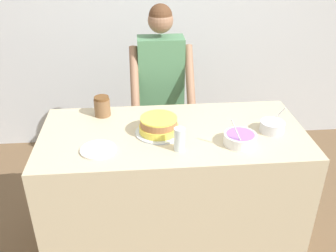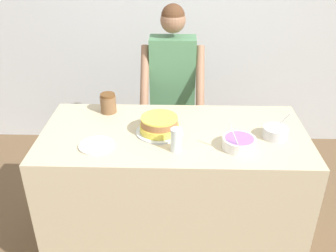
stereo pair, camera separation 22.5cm
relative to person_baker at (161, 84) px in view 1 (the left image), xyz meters
The scene contains 9 objects.
wall_back 0.88m from the person_baker, 88.49° to the left, with size 10.00×0.05×2.60m.
counter 0.90m from the person_baker, 88.38° to the right, with size 1.65×0.78×0.94m.
person_baker is the anchor object (origin of this frame).
cake 0.77m from the person_baker, 95.17° to the right, with size 0.29×0.29×0.11m.
frosting_bowl_purple 1.01m from the person_baker, 66.91° to the right, with size 0.19×0.19×0.18m.
frosting_bowl_white 1.02m from the person_baker, 51.74° to the right, with size 0.15×0.15×0.16m.
drinking_glass 0.97m from the person_baker, 87.92° to the right, with size 0.06×0.06×0.14m.
ceramic_plate 1.03m from the person_baker, 114.50° to the right, with size 0.21×0.21×0.01m.
stoneware_jar 0.65m from the person_baker, 131.21° to the right, with size 0.11×0.11×0.14m.
Camera 1 is at (-0.21, -1.62, 2.08)m, focal length 40.00 mm.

